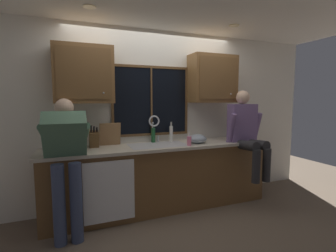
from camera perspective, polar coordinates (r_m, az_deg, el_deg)
back_wall at (r=3.78m, az=-3.35°, el=1.94°), size 5.52×0.12×2.55m
ceiling_downlight_left at (r=3.09m, az=-17.58°, el=24.59°), size 0.14×0.14×0.01m
ceiling_downlight_right at (r=3.74m, az=14.86°, el=21.34°), size 0.14×0.14×0.01m
window_glass at (r=3.69m, az=-3.87°, el=5.73°), size 1.10×0.02×0.95m
window_frame_top at (r=3.71m, az=-3.87°, el=13.36°), size 1.17×0.02×0.04m
window_frame_bottom at (r=3.71m, az=-3.76°, el=-1.89°), size 1.17×0.02×0.04m
window_frame_left at (r=3.55m, az=-12.62°, el=5.58°), size 0.03×0.02×0.95m
window_frame_right at (r=3.89m, az=4.21°, el=5.74°), size 0.03×0.02×0.95m
window_mullion_center at (r=3.68m, az=-3.81°, el=5.72°), size 0.02×0.02×0.95m
lower_cabinet_run at (r=3.61m, az=-1.49°, el=-11.76°), size 3.12×0.58×0.88m
countertop at (r=3.48m, az=-1.40°, el=-4.64°), size 3.18×0.62×0.04m
dishwasher_front at (r=3.14m, az=-13.25°, el=-14.42°), size 0.60×0.02×0.74m
upper_cabinet_left at (r=3.37m, az=-18.73°, el=11.08°), size 0.72×0.36×0.72m
upper_cabinet_right at (r=3.95m, az=10.18°, el=10.54°), size 0.72×0.36×0.72m
sink at (r=3.49m, az=-2.31°, el=-5.92°), size 0.80×0.46×0.21m
faucet at (r=3.60m, az=-3.17°, el=0.12°), size 0.18×0.09×0.40m
person_standing at (r=2.97m, az=-22.36°, el=-5.80°), size 0.53×0.69×1.56m
person_sitting_on_counter at (r=3.83m, az=17.47°, el=-0.84°), size 0.54×0.61×1.26m
knife_block at (r=3.40m, az=-16.60°, el=-2.96°), size 0.12×0.18×0.32m
cutting_board at (r=3.51m, az=-13.13°, el=-1.84°), size 0.29×0.08×0.31m
mixing_bowl at (r=3.63m, az=6.70°, el=-2.95°), size 0.27×0.27×0.13m
soap_dispenser at (r=3.41m, az=4.88°, el=-3.38°), size 0.06×0.07×0.18m
bottle_green_glass at (r=3.66m, az=-3.40°, el=-1.99°), size 0.06×0.06×0.28m
bottle_tall_clear at (r=3.69m, az=0.72°, el=-1.70°), size 0.05×0.05×0.31m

